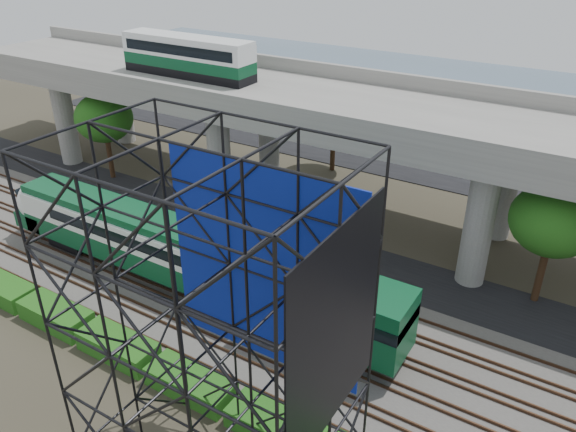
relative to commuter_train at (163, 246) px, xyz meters
The scene contains 13 objects.
ground 7.20m from the commuter_train, 17.64° to the right, with size 140.00×140.00×0.00m, color #474233.
ballast_bed 6.88m from the commuter_train, ahead, with size 90.00×12.00×0.20m, color slate.
service_road 10.95m from the commuter_train, 53.50° to the left, with size 90.00×5.00×0.08m, color black.
parking_lot 32.74m from the commuter_train, 78.88° to the left, with size 90.00×18.00×0.08m, color black.
harbor_water 54.44m from the commuter_train, 83.36° to the left, with size 140.00×40.00×0.03m, color #425B6D.
rail_tracks 6.81m from the commuter_train, ahead, with size 90.00×9.52×0.16m.
commuter_train is the anchor object (origin of this frame).
overpass 15.84m from the commuter_train, 69.78° to the left, with size 80.00×12.00×12.40m.
scaffold_tower 16.45m from the commuter_train, 39.18° to the right, with size 9.36×6.36×15.00m.
hedge_strip 9.91m from the commuter_train, 40.81° to the right, with size 34.60×1.80×1.20m.
trees 14.51m from the commuter_train, 83.47° to the left, with size 40.94×16.94×7.69m.
suv 8.58m from the commuter_train, 101.75° to the left, with size 2.02×4.38×1.22m, color black.
parked_cars 32.70m from the commuter_train, 76.97° to the left, with size 36.51×9.55×1.30m.
Camera 1 is at (15.83, -19.21, 20.68)m, focal length 35.00 mm.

